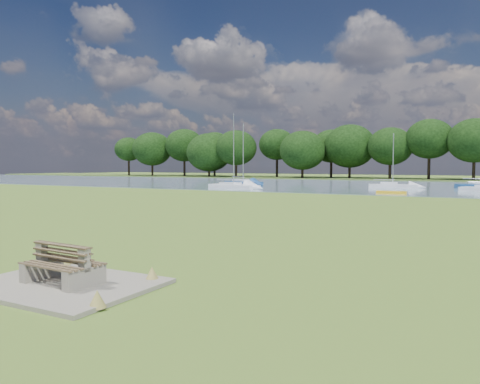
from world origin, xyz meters
The scene contains 10 objects.
ground centered at (0.00, 0.00, 0.00)m, with size 220.00×220.00×0.00m, color olive.
river centered at (0.00, 42.00, 0.00)m, with size 220.00×40.00×0.10m, color gray.
far_bank centered at (0.00, 72.00, 0.00)m, with size 220.00×20.00×0.40m, color #4C6626.
concrete_pad centered at (0.00, -14.00, 0.05)m, with size 4.20×3.20×0.10m, color gray.
bench_pair centered at (0.00, -14.00, 0.50)m, with size 1.90×1.19×0.99m.
kayak centered at (0.51, 24.70, 0.19)m, with size 2.77×0.65×0.28m, color yellow.
tree_line centered at (1.21, 68.00, 6.58)m, with size 145.58×9.09×11.01m.
sailboat_3 centered at (-1.49, 36.21, 0.46)m, with size 5.74×2.67×6.52m.
sailboat_4 centered at (-17.95, 26.69, 0.46)m, with size 6.99×3.52×8.79m.
sailboat_6 centered at (-21.10, 35.13, 0.51)m, with size 6.40×3.99×8.45m.
Camera 1 is at (8.78, -21.58, 2.88)m, focal length 35.00 mm.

